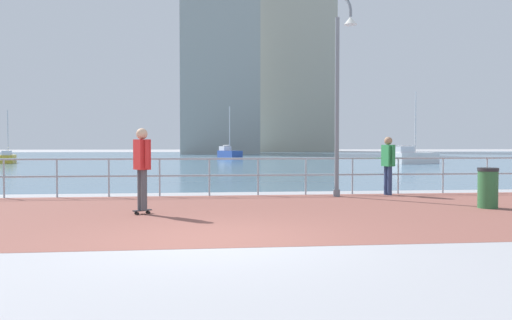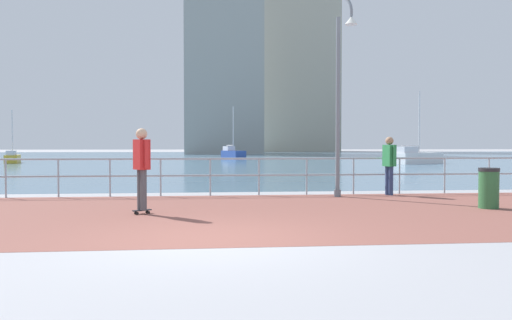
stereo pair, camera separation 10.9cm
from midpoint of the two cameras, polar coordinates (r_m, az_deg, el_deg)
ground at (r=47.70m, az=-5.49°, el=-0.02°), size 220.00×220.00×0.00m
brick_paving at (r=10.78m, az=-4.77°, el=-6.02°), size 28.00×7.33×0.01m
harbor_water at (r=59.37m, az=-5.53°, el=0.33°), size 180.00×88.00×0.00m
waterfront_railing at (r=14.37m, az=-5.01°, el=-1.08°), size 25.25×0.06×1.09m
lamppost at (r=14.22m, az=9.93°, el=8.35°), size 0.50×0.77×5.60m
skateboarder at (r=10.76m, az=-12.58°, el=-0.26°), size 0.40×0.51×1.80m
bystander at (r=14.98m, az=15.12°, el=-0.08°), size 0.33×0.55×1.69m
trash_bin at (r=12.67m, az=25.17°, el=-2.90°), size 0.46×0.46×0.93m
sailboat_navy at (r=40.45m, az=17.95°, el=0.34°), size 4.13×2.61×5.56m
sailboat_red at (r=53.01m, az=-2.61°, el=0.73°), size 2.51×4.09×5.50m
sailboat_yellow at (r=44.35m, az=-25.89°, el=0.20°), size 1.64×3.15×4.24m
tower_slate at (r=85.84m, az=-3.79°, el=10.85°), size 12.15×17.24×31.78m
tower_beige at (r=114.57m, az=4.12°, el=12.72°), size 17.94×17.43×48.24m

